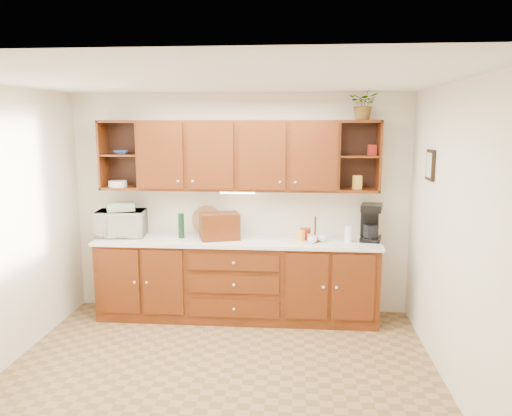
% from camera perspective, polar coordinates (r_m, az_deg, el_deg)
% --- Properties ---
extents(floor, '(4.00, 4.00, 0.00)m').
position_cam_1_polar(floor, '(4.73, -4.35, -18.82)').
color(floor, olive).
rests_on(floor, ground).
extents(ceiling, '(4.00, 4.00, 0.00)m').
position_cam_1_polar(ceiling, '(4.17, -4.82, 14.40)').
color(ceiling, white).
rests_on(ceiling, back_wall).
extents(back_wall, '(4.00, 0.00, 4.00)m').
position_cam_1_polar(back_wall, '(5.97, -1.86, 0.45)').
color(back_wall, '#ECE3C7').
rests_on(back_wall, floor).
extents(right_wall, '(0.00, 3.50, 3.50)m').
position_cam_1_polar(right_wall, '(4.41, 22.06, -3.52)').
color(right_wall, '#ECE3C7').
rests_on(right_wall, floor).
extents(base_cabinets, '(3.20, 0.60, 0.90)m').
position_cam_1_polar(base_cabinets, '(5.88, -2.15, -8.23)').
color(base_cabinets, '#381A06').
rests_on(base_cabinets, floor).
extents(countertop, '(3.24, 0.64, 0.04)m').
position_cam_1_polar(countertop, '(5.74, -2.19, -3.79)').
color(countertop, silver).
rests_on(countertop, base_cabinets).
extents(upper_cabinets, '(3.20, 0.33, 0.80)m').
position_cam_1_polar(upper_cabinets, '(5.74, -1.98, 6.04)').
color(upper_cabinets, '#381A06').
rests_on(upper_cabinets, back_wall).
extents(undercabinet_light, '(0.40, 0.05, 0.02)m').
position_cam_1_polar(undercabinet_light, '(5.73, -2.11, 1.79)').
color(undercabinet_light, white).
rests_on(undercabinet_light, upper_cabinets).
extents(framed_picture, '(0.03, 0.24, 0.30)m').
position_cam_1_polar(framed_picture, '(5.18, 19.31, 4.65)').
color(framed_picture, black).
rests_on(framed_picture, right_wall).
extents(wicker_basket, '(0.27, 0.27, 0.13)m').
position_cam_1_polar(wicker_basket, '(6.12, -16.43, -2.49)').
color(wicker_basket, '#A47044').
rests_on(wicker_basket, countertop).
extents(microwave, '(0.59, 0.43, 0.31)m').
position_cam_1_polar(microwave, '(6.08, -15.15, -1.70)').
color(microwave, silver).
rests_on(microwave, countertop).
extents(towel_stack, '(0.37, 0.33, 0.09)m').
position_cam_1_polar(towel_stack, '(6.05, -15.23, 0.15)').
color(towel_stack, '#C4BE5C').
rests_on(towel_stack, microwave).
extents(wine_bottle, '(0.09, 0.09, 0.29)m').
position_cam_1_polar(wine_bottle, '(5.84, -8.55, -2.01)').
color(wine_bottle, black).
rests_on(wine_bottle, countertop).
extents(woven_tray, '(0.35, 0.09, 0.34)m').
position_cam_1_polar(woven_tray, '(6.03, -5.68, -2.90)').
color(woven_tray, '#A47044').
rests_on(woven_tray, countertop).
extents(bread_box, '(0.50, 0.39, 0.30)m').
position_cam_1_polar(bread_box, '(5.72, -4.18, -2.10)').
color(bread_box, '#381A06').
rests_on(bread_box, countertop).
extents(mug_tree, '(0.24, 0.25, 0.29)m').
position_cam_1_polar(mug_tree, '(5.65, 6.76, -3.39)').
color(mug_tree, '#381A06').
rests_on(mug_tree, countertop).
extents(canister_red, '(0.13, 0.13, 0.13)m').
position_cam_1_polar(canister_red, '(5.75, 5.66, -2.94)').
color(canister_red, '#A12017').
rests_on(canister_red, countertop).
extents(canister_white, '(0.10, 0.10, 0.18)m').
position_cam_1_polar(canister_white, '(5.68, 10.53, -2.97)').
color(canister_white, white).
rests_on(canister_white, countertop).
extents(canister_yellow, '(0.12, 0.12, 0.12)m').
position_cam_1_polar(canister_yellow, '(5.67, 5.15, -3.19)').
color(canister_yellow, gold).
rests_on(canister_yellow, countertop).
extents(coffee_maker, '(0.28, 0.33, 0.42)m').
position_cam_1_polar(coffee_maker, '(5.80, 12.98, -1.65)').
color(coffee_maker, black).
rests_on(coffee_maker, countertop).
extents(bowl_stack, '(0.21, 0.21, 0.04)m').
position_cam_1_polar(bowl_stack, '(6.03, -15.16, 6.16)').
color(bowl_stack, '#2A4C9B').
rests_on(bowl_stack, upper_cabinets).
extents(plate_stack, '(0.28, 0.28, 0.07)m').
position_cam_1_polar(plate_stack, '(6.07, -15.52, 2.69)').
color(plate_stack, white).
rests_on(plate_stack, upper_cabinets).
extents(pantry_box_yellow, '(0.11, 0.09, 0.16)m').
position_cam_1_polar(pantry_box_yellow, '(5.74, 11.50, 2.89)').
color(pantry_box_yellow, gold).
rests_on(pantry_box_yellow, upper_cabinets).
extents(pantry_box_red, '(0.10, 0.09, 0.12)m').
position_cam_1_polar(pantry_box_red, '(5.72, 13.15, 6.46)').
color(pantry_box_red, '#A12017').
rests_on(pantry_box_red, upper_cabinets).
extents(potted_plant, '(0.39, 0.37, 0.35)m').
position_cam_1_polar(potted_plant, '(5.68, 12.28, 11.57)').
color(potted_plant, '#999999').
rests_on(potted_plant, upper_cabinets).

